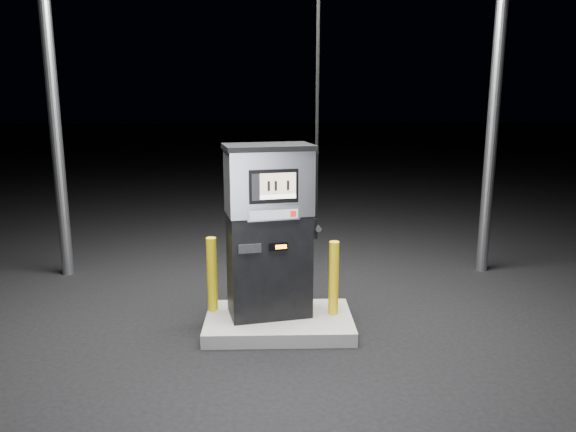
{
  "coord_description": "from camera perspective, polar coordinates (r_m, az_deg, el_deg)",
  "views": [
    {
      "loc": [
        -0.07,
        -5.77,
        2.56
      ],
      "look_at": [
        0.1,
        0.0,
        1.28
      ],
      "focal_mm": 35.0,
      "sensor_mm": 36.0,
      "label": 1
    }
  ],
  "objects": [
    {
      "name": "pump_island",
      "position": [
        6.29,
        -0.93,
        -10.75
      ],
      "size": [
        1.6,
        1.0,
        0.15
      ],
      "primitive_type": "cube",
      "color": "slate",
      "rests_on": "ground"
    },
    {
      "name": "bollard_right",
      "position": [
        6.2,
        4.66,
        -6.31
      ],
      "size": [
        0.11,
        0.11,
        0.83
      ],
      "primitive_type": "cylinder",
      "rotation": [
        0.0,
        0.0,
        -0.03
      ],
      "color": "yellow",
      "rests_on": "pump_island"
    },
    {
      "name": "bollard_left",
      "position": [
        6.32,
        -7.73,
        -5.91
      ],
      "size": [
        0.14,
        0.14,
        0.84
      ],
      "primitive_type": "cylinder",
      "rotation": [
        0.0,
        0.0,
        0.36
      ],
      "color": "yellow",
      "rests_on": "pump_island"
    },
    {
      "name": "fuel_dispenser",
      "position": [
        6.03,
        -1.92,
        -1.37
      ],
      "size": [
        1.08,
        0.73,
        3.88
      ],
      "rotation": [
        0.0,
        0.0,
        0.21
      ],
      "color": "black",
      "rests_on": "pump_island"
    },
    {
      "name": "ground",
      "position": [
        6.32,
        -0.93,
        -11.38
      ],
      "size": [
        80.0,
        80.0,
        0.0
      ],
      "primitive_type": "plane",
      "color": "black",
      "rests_on": "ground"
    }
  ]
}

